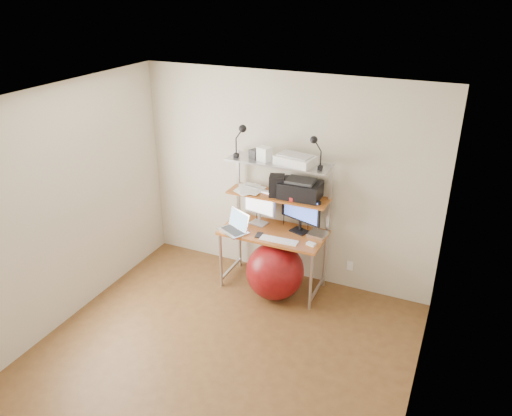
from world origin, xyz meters
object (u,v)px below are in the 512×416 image
(exercise_ball, at_px, (275,271))
(monitor_silver, at_px, (259,204))
(monitor_black, at_px, (301,210))
(laptop, at_px, (236,227))
(printer, at_px, (300,189))

(exercise_ball, bearing_deg, monitor_silver, 136.87)
(monitor_silver, xyz_separation_m, monitor_black, (0.51, 0.00, 0.01))
(monitor_silver, xyz_separation_m, laptop, (-0.17, -0.29, -0.20))
(monitor_black, relative_size, exercise_ball, 0.79)
(monitor_black, bearing_deg, laptop, -137.65)
(monitor_black, relative_size, laptop, 1.26)
(laptop, bearing_deg, exercise_ball, 24.76)
(monitor_black, bearing_deg, printer, 149.30)
(monitor_silver, distance_m, exercise_ball, 0.81)
(laptop, bearing_deg, monitor_black, 51.14)
(printer, bearing_deg, laptop, -155.34)
(monitor_silver, distance_m, printer, 0.55)
(monitor_silver, relative_size, laptop, 1.13)
(laptop, bearing_deg, monitor_silver, 87.69)
(laptop, distance_m, printer, 0.87)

